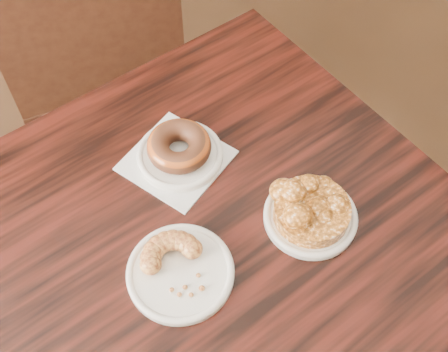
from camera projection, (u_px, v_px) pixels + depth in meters
name	position (u px, v px, depth m)	size (l,w,h in m)	color
floor	(298.00, 295.00, 1.70)	(5.00, 5.00, 0.00)	black
cafe_table	(218.00, 305.00, 1.29)	(0.82, 0.82, 0.75)	black
chair_far	(89.00, 48.00, 1.65)	(0.50, 0.50, 0.90)	black
napkin	(176.00, 160.00, 1.05)	(0.17, 0.17, 0.00)	silver
plate_donut	(180.00, 155.00, 1.05)	(0.16, 0.16, 0.01)	white
plate_cruller	(180.00, 273.00, 0.92)	(0.18, 0.18, 0.01)	white
plate_fritter	(310.00, 217.00, 0.98)	(0.16, 0.16, 0.01)	silver
glazed_donut	(179.00, 146.00, 1.03)	(0.12, 0.12, 0.04)	#943D15
apple_fritter	(312.00, 209.00, 0.96)	(0.18, 0.18, 0.04)	#4B2408
cruller_fragment	(180.00, 267.00, 0.90)	(0.12, 0.12, 0.03)	brown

